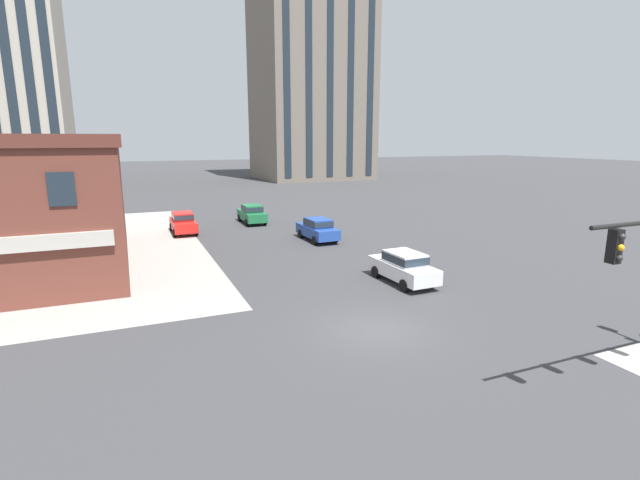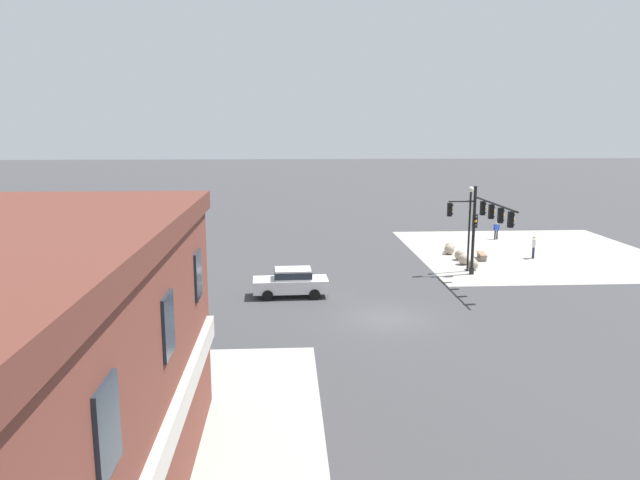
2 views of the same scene
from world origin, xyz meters
The scene contains 14 objects.
ground_plane centered at (0.00, 0.00, 0.00)m, with size 320.00×320.00×0.00m, color #38383A.
sidewalk_corner_slab centered at (16.00, -14.50, 0.00)m, with size 20.00×19.00×0.02m, color gray.
traffic_signal_main centered at (7.24, -7.29, 4.03)m, with size 7.57×2.09×6.05m.
bollard_sphere_curb_a centered at (10.37, -7.90, 0.40)m, with size 0.79×0.79×0.79m, color gray.
bollard_sphere_curb_b centered at (12.03, -7.76, 0.40)m, with size 0.79×0.79×0.79m, color gray.
bollard_sphere_curb_c centered at (13.55, -7.91, 0.40)m, with size 0.79×0.79×0.79m, color gray.
bollard_sphere_curb_d centered at (15.64, -7.69, 0.40)m, with size 0.79×0.79×0.79m, color gray.
bollard_sphere_curb_e centered at (16.50, -7.98, 0.40)m, with size 0.79×0.79×0.79m, color gray.
bench_near_signal centered at (13.66, -9.65, 0.33)m, with size 1.85×0.71×0.49m.
pedestrian_near_bench centered at (21.67, -13.60, 0.91)m, with size 0.23×0.55×1.60m.
pedestrian_at_curb centered at (13.80, -13.71, 1.01)m, with size 0.55×0.24×1.75m.
street_lamp_corner_near centered at (10.00, -7.42, 3.67)m, with size 0.36×0.36×5.92m.
car_main_northbound_far centered at (4.46, 4.92, 0.92)m, with size 1.99×4.45×1.68m.
car_main_southbound_far centered at (4.31, 16.47, 0.92)m, with size 2.00×4.45×1.68m.
Camera 2 is at (-29.65, 5.18, 9.88)m, focal length 33.32 mm.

